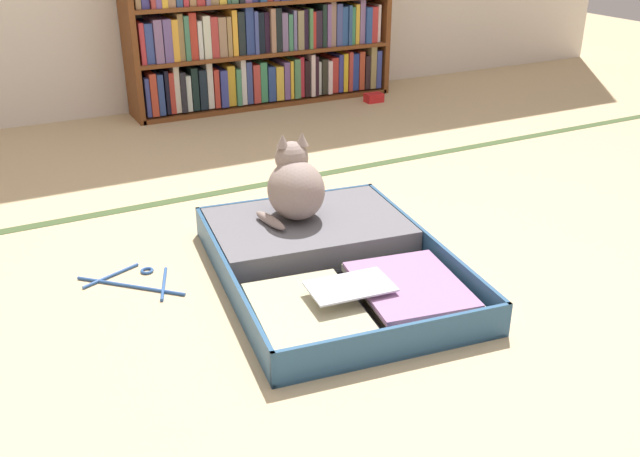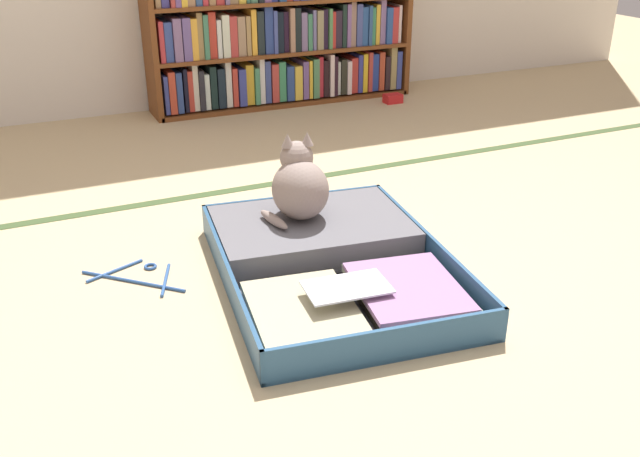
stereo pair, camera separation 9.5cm
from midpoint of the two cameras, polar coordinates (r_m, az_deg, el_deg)
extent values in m
plane|color=tan|center=(2.01, 6.59, -6.89)|extent=(10.00, 10.00, 0.00)
cube|color=#3B4F2A|center=(2.88, -4.21, 3.42)|extent=(4.80, 0.05, 0.00)
cube|color=brown|center=(3.83, -12.97, 14.95)|extent=(0.03, 0.26, 0.86)
cube|color=brown|center=(4.37, 7.05, 16.55)|extent=(0.03, 0.26, 0.86)
cube|color=brown|center=(4.13, -2.23, 10.31)|extent=(1.47, 0.26, 0.02)
cube|color=brown|center=(4.06, -2.30, 14.15)|extent=(1.44, 0.26, 0.02)
cube|color=#394189|center=(3.89, -11.93, 10.76)|extent=(0.02, 0.21, 0.20)
cube|color=#B93F2A|center=(3.89, -11.47, 10.95)|extent=(0.04, 0.21, 0.22)
cube|color=navy|center=(3.91, -10.93, 10.99)|extent=(0.03, 0.21, 0.21)
cube|color=black|center=(3.92, -10.51, 11.18)|extent=(0.02, 0.21, 0.23)
cube|color=#B23429|center=(3.93, -10.08, 11.14)|extent=(0.03, 0.21, 0.21)
cube|color=beige|center=(3.94, -9.70, 11.41)|extent=(0.03, 0.21, 0.24)
cube|color=#24232B|center=(3.94, -9.20, 11.22)|extent=(0.03, 0.21, 0.21)
cube|color=silver|center=(3.96, -8.79, 11.14)|extent=(0.03, 0.21, 0.19)
cube|color=#172927|center=(3.96, -8.30, 11.46)|extent=(0.03, 0.21, 0.23)
cube|color=#16222E|center=(3.97, -7.68, 11.43)|extent=(0.04, 0.21, 0.21)
cube|color=silver|center=(3.99, -7.14, 11.77)|extent=(0.03, 0.21, 0.25)
cube|color=#BF3A2E|center=(3.99, -6.61, 11.52)|extent=(0.03, 0.21, 0.21)
cube|color=#363F93|center=(4.00, -6.03, 11.52)|extent=(0.04, 0.21, 0.20)
cube|color=gold|center=(4.02, -5.46, 11.76)|extent=(0.04, 0.21, 0.22)
cube|color=#458962|center=(4.03, -4.87, 11.64)|extent=(0.02, 0.21, 0.20)
cube|color=silver|center=(4.04, -4.49, 12.05)|extent=(0.03, 0.21, 0.25)
cube|color=#3A498A|center=(4.05, -4.04, 11.98)|extent=(0.03, 0.21, 0.23)
cube|color=#B53D36|center=(4.06, -3.45, 11.90)|extent=(0.04, 0.21, 0.21)
cube|color=#38875A|center=(4.08, -2.90, 12.04)|extent=(0.04, 0.21, 0.22)
cube|color=navy|center=(4.10, -2.25, 11.89)|extent=(0.04, 0.21, 0.19)
cube|color=gold|center=(4.11, -1.61, 11.94)|extent=(0.04, 0.21, 0.19)
cube|color=#6F5290|center=(4.13, -1.03, 12.13)|extent=(0.03, 0.21, 0.21)
cube|color=gold|center=(4.14, -0.64, 12.20)|extent=(0.02, 0.21, 0.21)
cube|color=#498054|center=(4.15, -0.20, 12.28)|extent=(0.04, 0.21, 0.22)
cube|color=#C12B3A|center=(4.17, 0.17, 12.40)|extent=(0.03, 0.21, 0.23)
cube|color=black|center=(4.18, 0.59, 12.27)|extent=(0.03, 0.21, 0.20)
cube|color=beige|center=(4.18, 1.07, 12.51)|extent=(0.02, 0.21, 0.24)
cube|color=black|center=(4.20, 1.36, 12.46)|extent=(0.02, 0.21, 0.22)
cube|color=silver|center=(4.23, 1.58, 12.30)|extent=(0.02, 0.21, 0.19)
cube|color=#2A2A20|center=(4.23, 1.99, 12.40)|extent=(0.03, 0.21, 0.20)
cube|color=silver|center=(4.24, 2.44, 12.34)|extent=(0.03, 0.21, 0.19)
cube|color=#B8322D|center=(4.27, 2.84, 12.49)|extent=(0.04, 0.21, 0.20)
cube|color=#373B8E|center=(4.28, 3.31, 12.62)|extent=(0.03, 0.21, 0.22)
cube|color=yellow|center=(4.29, 3.70, 12.67)|extent=(0.03, 0.21, 0.22)
cube|color=#AD3C36|center=(4.30, 4.11, 12.74)|extent=(0.02, 0.21, 0.23)
cube|color=#273F95|center=(4.33, 4.48, 12.71)|extent=(0.04, 0.21, 0.21)
cube|color=#B14129|center=(4.34, 5.01, 12.79)|extent=(0.03, 0.21, 0.22)
cube|color=black|center=(4.36, 5.47, 12.63)|extent=(0.03, 0.21, 0.19)
cube|color=#968452|center=(4.37, 5.94, 12.99)|extent=(0.04, 0.21, 0.25)
cube|color=#344293|center=(4.39, 6.38, 12.84)|extent=(0.03, 0.21, 0.22)
cube|color=brown|center=(4.02, -2.37, 17.91)|extent=(1.44, 0.26, 0.02)
cube|color=#BF353C|center=(3.84, -12.29, 14.69)|extent=(0.02, 0.21, 0.21)
cube|color=#374D96|center=(3.86, -11.77, 14.73)|extent=(0.04, 0.21, 0.20)
cube|color=slate|center=(3.85, -11.07, 14.91)|extent=(0.04, 0.21, 0.22)
cube|color=slate|center=(3.87, -10.36, 15.00)|extent=(0.04, 0.21, 0.22)
cube|color=gold|center=(3.88, -9.78, 15.03)|extent=(0.03, 0.21, 0.21)
cube|color=#9A7C4D|center=(3.90, -9.36, 15.28)|extent=(0.03, 0.21, 0.24)
cube|color=#407B5E|center=(3.89, -8.88, 15.23)|extent=(0.03, 0.21, 0.22)
cube|color=#C1372B|center=(3.91, -8.39, 15.39)|extent=(0.04, 0.21, 0.24)
cube|color=silver|center=(3.92, -7.86, 15.13)|extent=(0.02, 0.21, 0.19)
cube|color=silver|center=(3.92, -7.33, 15.35)|extent=(0.04, 0.21, 0.22)
cube|color=#B63B39|center=(3.94, -6.74, 15.35)|extent=(0.04, 0.21, 0.21)
cube|color=#A08162|center=(3.96, -6.12, 15.39)|extent=(0.04, 0.21, 0.20)
cube|color=#A58350|center=(3.97, -5.57, 15.43)|extent=(0.02, 0.21, 0.21)
cube|color=gold|center=(3.97, -5.14, 15.70)|extent=(0.03, 0.21, 0.24)
cube|color=#1C2528|center=(3.99, -4.62, 15.68)|extent=(0.04, 0.21, 0.23)
cube|color=navy|center=(4.00, -3.96, 15.86)|extent=(0.04, 0.21, 0.25)
cube|color=#3E4C93|center=(4.01, -3.43, 15.74)|extent=(0.02, 0.21, 0.22)
cube|color=black|center=(4.03, -3.07, 15.73)|extent=(0.04, 0.21, 0.22)
cube|color=black|center=(4.05, -2.60, 15.77)|extent=(0.03, 0.21, 0.21)
cube|color=#A27961|center=(4.04, -2.08, 15.90)|extent=(0.03, 0.21, 0.23)
cube|color=black|center=(4.06, -1.65, 15.94)|extent=(0.03, 0.21, 0.23)
cube|color=slate|center=(4.08, -1.16, 15.80)|extent=(0.03, 0.21, 0.20)
cube|color=#3E7D5D|center=(4.09, -0.69, 15.76)|extent=(0.02, 0.21, 0.20)
cube|color=slate|center=(4.10, -0.34, 15.92)|extent=(0.02, 0.21, 0.21)
cube|color=#8C805C|center=(4.11, 0.12, 15.92)|extent=(0.04, 0.21, 0.21)
cube|color=#27192F|center=(4.13, 0.52, 15.99)|extent=(0.03, 0.21, 0.21)
cube|color=#4C824F|center=(4.13, 0.96, 16.01)|extent=(0.02, 0.21, 0.22)
cube|color=red|center=(4.15, 1.20, 15.92)|extent=(0.02, 0.21, 0.20)
cube|color=#291E2D|center=(4.17, 1.58, 15.98)|extent=(0.04, 0.21, 0.20)
cube|color=black|center=(4.18, 2.04, 16.21)|extent=(0.02, 0.21, 0.23)
cube|color=slate|center=(4.19, 2.41, 16.23)|extent=(0.02, 0.21, 0.23)
cube|color=#8D6F62|center=(4.21, 2.75, 16.32)|extent=(0.03, 0.21, 0.24)
cube|color=#3E4988|center=(4.22, 3.24, 16.26)|extent=(0.03, 0.21, 0.23)
cube|color=#264B8B|center=(4.24, 3.68, 16.16)|extent=(0.03, 0.21, 0.21)
cube|color=#2D4E80|center=(4.25, 4.12, 16.21)|extent=(0.02, 0.21, 0.22)
cube|color=#357F54|center=(4.27, 4.35, 16.17)|extent=(0.02, 0.21, 0.21)
cube|color=gold|center=(4.28, 4.69, 16.27)|extent=(0.02, 0.21, 0.22)
cube|color=slate|center=(4.30, 5.10, 16.45)|extent=(0.03, 0.21, 0.24)
cube|color=#2A4C8F|center=(4.31, 5.63, 16.16)|extent=(0.04, 0.21, 0.20)
cube|color=#B83333|center=(4.33, 6.07, 16.19)|extent=(0.04, 0.21, 0.20)
cube|color=silver|center=(4.35, 6.43, 16.28)|extent=(0.02, 0.21, 0.21)
cube|color=#295279|center=(1.98, 4.50, -7.03)|extent=(0.71, 0.54, 0.01)
cube|color=#295279|center=(1.79, 7.16, -9.40)|extent=(0.65, 0.09, 0.10)
cube|color=#295279|center=(1.88, -4.74, -7.40)|extent=(0.07, 0.46, 0.10)
cube|color=#295279|center=(2.09, 12.85, -4.45)|extent=(0.07, 0.46, 0.10)
cube|color=#4B4E59|center=(1.98, 4.51, -6.78)|extent=(0.68, 0.51, 0.01)
cube|color=#295279|center=(2.36, 0.48, -1.40)|extent=(0.71, 0.54, 0.01)
cube|color=#295279|center=(2.54, -1.04, 1.65)|extent=(0.65, 0.09, 0.10)
cube|color=#295279|center=(2.27, -7.30, -1.43)|extent=(0.07, 0.46, 0.10)
cube|color=#295279|center=(2.45, 7.70, 0.54)|extent=(0.07, 0.46, 0.10)
cube|color=#4B4E59|center=(2.36, 0.48, -1.18)|extent=(0.68, 0.51, 0.01)
cylinder|color=black|center=(2.16, 2.31, -3.69)|extent=(0.63, 0.10, 0.02)
cube|color=#301825|center=(1.93, 0.44, -7.24)|extent=(0.32, 0.36, 0.02)
cube|color=tan|center=(1.92, 0.17, -6.78)|extent=(0.33, 0.43, 0.02)
cube|color=#2F2C22|center=(2.03, 8.63, -5.73)|extent=(0.33, 0.40, 0.02)
cube|color=#A9AD8F|center=(2.02, 8.59, -5.08)|extent=(0.33, 0.42, 0.02)
cube|color=#996C9A|center=(2.01, 8.39, -4.67)|extent=(0.34, 0.39, 0.01)
cube|color=silver|center=(1.94, 3.59, -4.76)|extent=(0.25, 0.16, 0.01)
cube|color=#5E5C63|center=(2.34, 0.48, -0.28)|extent=(0.67, 0.50, 0.09)
torus|color=white|center=(2.32, -0.39, 0.56)|extent=(0.09, 0.09, 0.01)
cylinder|color=black|center=(2.49, -4.97, 1.06)|extent=(0.02, 0.02, 0.09)
cylinder|color=black|center=(2.58, 2.90, 2.02)|extent=(0.02, 0.02, 0.09)
cube|color=yellow|center=(1.87, 13.51, -7.37)|extent=(0.03, 0.01, 0.02)
cube|color=red|center=(1.77, 2.91, -10.79)|extent=(0.04, 0.01, 0.02)
ellipsoid|color=gray|center=(2.30, -0.42, 3.16)|extent=(0.22, 0.24, 0.20)
ellipsoid|color=gray|center=(2.37, -0.77, 2.68)|extent=(0.14, 0.10, 0.11)
sphere|color=gray|center=(2.31, -0.72, 5.75)|extent=(0.11, 0.11, 0.11)
cone|color=gray|center=(2.29, 0.04, 7.27)|extent=(0.04, 0.04, 0.05)
cone|color=gray|center=(2.28, -1.44, 7.15)|extent=(0.04, 0.04, 0.05)
sphere|color=gold|center=(2.36, -0.52, 6.29)|extent=(0.02, 0.02, 0.02)
sphere|color=gold|center=(2.35, -1.46, 6.21)|extent=(0.02, 0.02, 0.02)
ellipsoid|color=gray|center=(2.28, -2.56, 0.72)|extent=(0.06, 0.16, 0.03)
cylinder|color=#2D5595|center=(2.21, -13.73, -4.18)|extent=(0.27, 0.26, 0.01)
cylinder|color=#2D5595|center=(2.28, -15.12, -3.32)|extent=(0.19, 0.08, 0.01)
cylinder|color=#2D5595|center=(2.19, -11.18, -4.11)|extent=(0.07, 0.19, 0.01)
torus|color=#2D5595|center=(2.28, -12.40, -3.03)|extent=(0.06, 0.06, 0.01)
cube|color=red|center=(4.14, 6.58, 10.40)|extent=(0.10, 0.07, 0.05)
camera|label=1|loc=(0.05, -88.68, 0.62)|focal=39.57mm
camera|label=2|loc=(0.05, 91.32, -0.62)|focal=39.57mm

